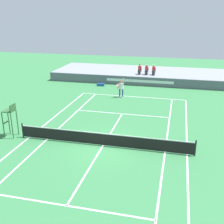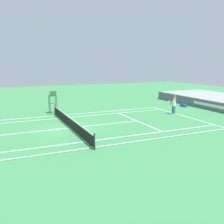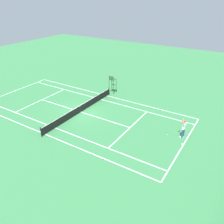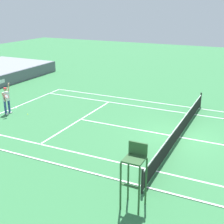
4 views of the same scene
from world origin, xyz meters
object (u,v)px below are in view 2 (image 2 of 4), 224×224
object	(u,v)px
tennis_player	(174,105)
equipment_bag	(183,106)
umpire_chair	(53,99)
tennis_ball	(165,116)

from	to	relation	value
tennis_player	equipment_bag	distance (m)	5.39
tennis_player	umpire_chair	distance (m)	12.74
tennis_player	umpire_chair	world-z (taller)	umpire_chair
tennis_ball	umpire_chair	bearing A→B (deg)	-120.95
tennis_player	equipment_bag	size ratio (longest dim) A/B	2.22
tennis_player	equipment_bag	world-z (taller)	tennis_player
umpire_chair	tennis_player	bearing A→B (deg)	63.68
tennis_ball	umpire_chair	size ratio (longest dim) A/B	0.03
tennis_ball	equipment_bag	size ratio (longest dim) A/B	0.07
tennis_player	tennis_ball	bearing A→B (deg)	-74.09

